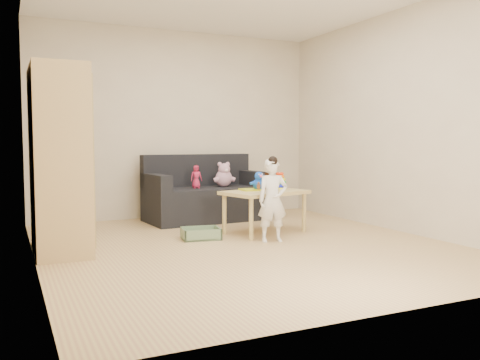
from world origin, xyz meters
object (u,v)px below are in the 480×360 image
wardrobe (59,161)px  play_table (265,212)px  toddler (273,201)px  sofa (207,204)px

wardrobe → play_table: size_ratio=1.88×
wardrobe → toddler: bearing=-11.2°
toddler → sofa: bearing=104.8°
play_table → toddler: size_ratio=1.09×
play_table → wardrobe: bearing=-178.0°
wardrobe → toddler: 2.17m
wardrobe → toddler: size_ratio=2.05×
play_table → toddler: bearing=-108.4°
wardrobe → sofa: bearing=32.3°
wardrobe → sofa: 2.43m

